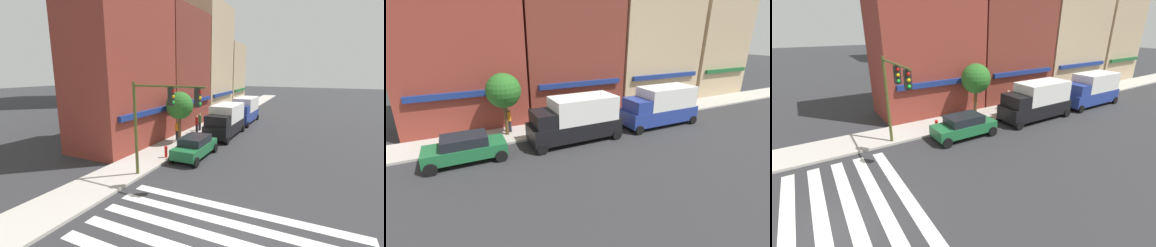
# 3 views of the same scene
# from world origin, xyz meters

# --- Properties ---
(ground_plane) EXTENTS (200.00, 200.00, 0.00)m
(ground_plane) POSITION_xyz_m (0.00, 0.00, 0.00)
(ground_plane) COLOR #2D2D30
(sidewalk_left) EXTENTS (120.00, 3.00, 0.15)m
(sidewalk_left) POSITION_xyz_m (0.00, 7.50, 0.07)
(sidewalk_left) COLOR #B2ADA3
(sidewalk_left) RESTS_ON ground_plane
(crosswalk_stripes) EXTENTS (6.29, 10.80, 0.01)m
(crosswalk_stripes) POSITION_xyz_m (0.00, 0.00, 0.00)
(crosswalk_stripes) COLOR silver
(crosswalk_stripes) RESTS_ON ground_plane
(storefront_row) EXTENTS (35.07, 5.30, 15.28)m
(storefront_row) POSITION_xyz_m (21.61, 11.50, 6.85)
(storefront_row) COLOR maroon
(storefront_row) RESTS_ON ground_plane
(traffic_signal) EXTENTS (0.32, 4.46, 5.60)m
(traffic_signal) POSITION_xyz_m (4.08, 4.72, 4.07)
(traffic_signal) COLOR #474C1E
(traffic_signal) RESTS_ON ground_plane
(sedan_green) EXTENTS (4.41, 2.02, 1.59)m
(sedan_green) POSITION_xyz_m (8.63, 4.70, 0.84)
(sedan_green) COLOR #1E6638
(sedan_green) RESTS_ON ground_plane
(box_truck_black) EXTENTS (6.21, 2.42, 3.04)m
(box_truck_black) POSITION_xyz_m (15.59, 4.70, 1.59)
(box_truck_black) COLOR black
(box_truck_black) RESTS_ON ground_plane
(box_truck_blue) EXTENTS (6.22, 2.42, 3.04)m
(box_truck_blue) POSITION_xyz_m (22.93, 4.70, 1.59)
(box_truck_blue) COLOR navy
(box_truck_blue) RESTS_ON ground_plane
(pedestrian_green_top) EXTENTS (0.32, 0.32, 1.77)m
(pedestrian_green_top) POSITION_xyz_m (16.16, 7.65, 1.07)
(pedestrian_green_top) COLOR #23232D
(pedestrian_green_top) RESTS_ON sidewalk_left
(pedestrian_red_jacket) EXTENTS (0.32, 0.32, 1.77)m
(pedestrian_red_jacket) POSITION_xyz_m (14.99, 7.45, 1.07)
(pedestrian_red_jacket) COLOR #23232D
(pedestrian_red_jacket) RESTS_ON sidewalk_left
(pedestrian_orange_vest) EXTENTS (0.32, 0.32, 1.77)m
(pedestrian_orange_vest) POSITION_xyz_m (11.78, 7.92, 1.07)
(pedestrian_orange_vest) COLOR #23232D
(pedestrian_orange_vest) RESTS_ON sidewalk_left
(fire_hydrant) EXTENTS (0.24, 0.24, 0.84)m
(fire_hydrant) POSITION_xyz_m (7.37, 6.40, 0.61)
(fire_hydrant) COLOR red
(fire_hydrant) RESTS_ON sidewalk_left
(street_tree) EXTENTS (2.35, 2.35, 4.34)m
(street_tree) POSITION_xyz_m (11.51, 7.50, 3.30)
(street_tree) COLOR brown
(street_tree) RESTS_ON sidewalk_left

